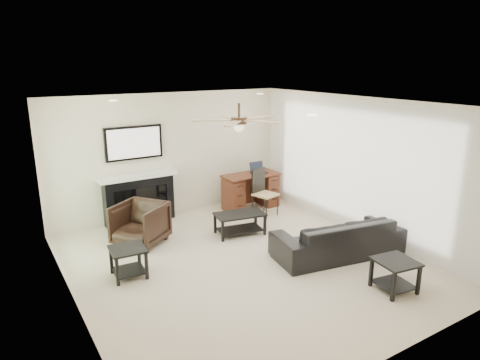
{
  "coord_description": "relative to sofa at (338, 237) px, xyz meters",
  "views": [
    {
      "loc": [
        -3.31,
        -5.23,
        3.08
      ],
      "look_at": [
        0.29,
        0.54,
        1.19
      ],
      "focal_mm": 32.0,
      "sensor_mm": 36.0,
      "label": 1
    }
  ],
  "objects": [
    {
      "name": "armchair",
      "position": [
        -2.6,
        2.15,
        0.06
      ],
      "size": [
        1.11,
        1.11,
        0.74
      ],
      "primitive_type": "imported",
      "rotation": [
        0.0,
        0.0,
        -0.96
      ],
      "color": "black",
      "rests_on": "ground"
    },
    {
      "name": "end_table_left",
      "position": [
        -3.15,
        1.1,
        -0.09
      ],
      "size": [
        0.54,
        0.54,
        0.45
      ],
      "primitive_type": "cube",
      "rotation": [
        0.0,
        0.0,
        -0.08
      ],
      "color": "black",
      "rests_on": "ground"
    },
    {
      "name": "fireplace_unit",
      "position": [
        -2.25,
        3.16,
        0.64
      ],
      "size": [
        1.52,
        0.34,
        1.91
      ],
      "primitive_type": "cube",
      "color": "black",
      "rests_on": "ground"
    },
    {
      "name": "laptop",
      "position": [
        0.27,
        2.7,
        0.56
      ],
      "size": [
        0.33,
        0.24,
        0.23
      ],
      "primitive_type": "cube",
      "color": "black",
      "rests_on": "desk"
    },
    {
      "name": "coffee_table",
      "position": [
        -0.9,
        1.6,
        -0.11
      ],
      "size": [
        0.97,
        0.65,
        0.4
      ],
      "primitive_type": "cube",
      "rotation": [
        0.0,
        0.0,
        -0.18
      ],
      "color": "black",
      "rests_on": "ground"
    },
    {
      "name": "room_shell",
      "position": [
        -1.3,
        0.66,
        1.37
      ],
      "size": [
        5.5,
        5.54,
        2.52
      ],
      "color": "beige",
      "rests_on": "ground"
    },
    {
      "name": "desk",
      "position": [
        0.07,
        2.72,
        0.07
      ],
      "size": [
        1.22,
        0.56,
        0.76
      ],
      "primitive_type": "cube",
      "color": "#422010",
      "rests_on": "ground"
    },
    {
      "name": "desk_chair",
      "position": [
        0.07,
        2.17,
        0.17
      ],
      "size": [
        0.52,
        0.53,
        0.97
      ],
      "primitive_type": "cube",
      "rotation": [
        0.0,
        0.0,
        0.26
      ],
      "color": "black",
      "rests_on": "ground"
    },
    {
      "name": "end_table_near",
      "position": [
        -0.15,
        -1.25,
        -0.09
      ],
      "size": [
        0.59,
        0.59,
        0.45
      ],
      "primitive_type": "cube",
      "rotation": [
        0.0,
        0.0,
        -0.15
      ],
      "color": "black",
      "rests_on": "ground"
    },
    {
      "name": "sofa",
      "position": [
        0.0,
        0.0,
        0.0
      ],
      "size": [
        2.26,
        1.2,
        0.63
      ],
      "primitive_type": "imported",
      "rotation": [
        0.0,
        0.0,
        2.97
      ],
      "color": "black",
      "rests_on": "ground"
    }
  ]
}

